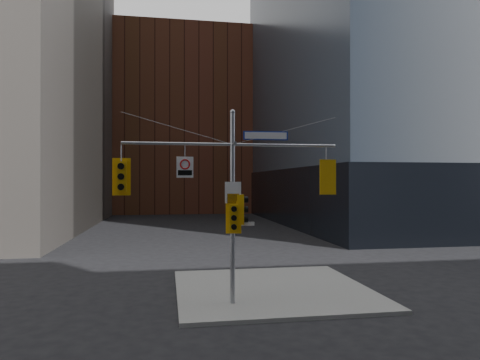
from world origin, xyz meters
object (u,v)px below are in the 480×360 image
object	(u,v)px
traffic_light_west_arm	(121,177)
traffic_light_east_arm	(326,177)
street_sign_blade	(266,136)
traffic_light_pole_front	(234,217)
traffic_light_pole_side	(241,209)
signal_assembly	(233,187)
regulatory_sign_arm	(185,166)

from	to	relation	value
traffic_light_west_arm	traffic_light_east_arm	xyz separation A→B (m)	(7.63, -0.01, -0.00)
street_sign_blade	traffic_light_pole_front	bearing A→B (deg)	-165.79
traffic_light_pole_side	traffic_light_pole_front	xyz separation A→B (m)	(-0.33, -0.27, -0.27)
traffic_light_east_arm	traffic_light_pole_front	world-z (taller)	traffic_light_east_arm
traffic_light_pole_side	street_sign_blade	bearing A→B (deg)	-88.37
traffic_light_west_arm	signal_assembly	bearing A→B (deg)	-3.03
street_sign_blade	regulatory_sign_arm	size ratio (longest dim) A/B	2.22
signal_assembly	traffic_light_pole_front	world-z (taller)	signal_assembly
traffic_light_pole_front	traffic_light_east_arm	bearing A→B (deg)	10.41
traffic_light_pole_front	street_sign_blade	size ratio (longest dim) A/B	0.71
signal_assembly	regulatory_sign_arm	world-z (taller)	signal_assembly
signal_assembly	traffic_light_pole_side	size ratio (longest dim) A/B	7.23
traffic_light_pole_front	regulatory_sign_arm	bearing A→B (deg)	178.16
regulatory_sign_arm	traffic_light_east_arm	bearing A→B (deg)	-6.01
traffic_light_east_arm	traffic_light_pole_front	bearing A→B (deg)	5.76
traffic_light_west_arm	traffic_light_pole_front	size ratio (longest dim) A/B	1.12
traffic_light_east_arm	street_sign_blade	world-z (taller)	street_sign_blade
traffic_light_west_arm	traffic_light_pole_side	bearing A→B (deg)	-2.95
traffic_light_west_arm	traffic_light_east_arm	distance (m)	7.63
signal_assembly	regulatory_sign_arm	xyz separation A→B (m)	(-1.75, -0.02, 0.76)
regulatory_sign_arm	signal_assembly	bearing A→B (deg)	-5.57
traffic_light_pole_front	street_sign_blade	bearing A→B (deg)	18.35
traffic_light_pole_side	regulatory_sign_arm	xyz separation A→B (m)	(-2.07, -0.03, 1.58)
traffic_light_pole_front	regulatory_sign_arm	world-z (taller)	regulatory_sign_arm
traffic_light_west_arm	regulatory_sign_arm	bearing A→B (deg)	-3.70
traffic_light_pole_front	regulatory_sign_arm	xyz separation A→B (m)	(-1.75, 0.25, 1.85)
street_sign_blade	traffic_light_east_arm	bearing A→B (deg)	2.00
street_sign_blade	regulatory_sign_arm	world-z (taller)	street_sign_blade
signal_assembly	regulatory_sign_arm	distance (m)	1.91
traffic_light_pole_side	traffic_light_east_arm	bearing A→B (deg)	-88.30
traffic_light_east_arm	street_sign_blade	distance (m)	2.84
traffic_light_pole_front	regulatory_sign_arm	size ratio (longest dim) A/B	1.57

